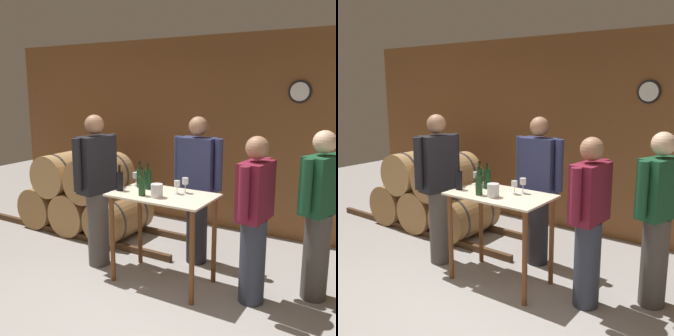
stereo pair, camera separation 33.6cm
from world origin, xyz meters
TOP-DOWN VIEW (x-y plane):
  - ground_plane at (0.00, 0.00)m, footprint 14.00×14.00m
  - back_wall at (0.00, 2.60)m, footprint 8.40×0.08m
  - barrel_rack at (-1.92, 1.50)m, footprint 3.24×0.82m
  - tasting_table at (-0.15, 0.73)m, footprint 1.04×0.62m
  - wine_bottle_far_left at (-0.61, 0.63)m, footprint 0.07×0.07m
  - wine_bottle_left at (-0.51, 0.84)m, footprint 0.07×0.07m
  - wine_bottle_center at (-0.40, 0.83)m, footprint 0.08×0.08m
  - wine_bottle_right at (-0.30, 0.58)m, footprint 0.07×0.07m
  - wine_glass_near_left at (-0.61, 0.97)m, footprint 0.07×0.07m
  - wine_glass_near_center at (-0.59, 0.88)m, footprint 0.07×0.07m
  - wine_glass_near_right at (-0.03, 0.81)m, footprint 0.06×0.06m
  - wine_glass_far_side at (0.02, 0.89)m, footprint 0.06×0.06m
  - ice_bucket at (-0.14, 0.60)m, footprint 0.12×0.12m
  - person_host at (-1.00, 0.71)m, footprint 0.29×0.58m
  - person_visitor_with_scarf at (0.77, 0.82)m, footprint 0.25×0.59m
  - person_visitor_bearded at (-0.07, 1.34)m, footprint 0.59×0.24m
  - person_visitor_near_door at (1.27, 1.18)m, footprint 0.34×0.56m

SIDE VIEW (x-z plane):
  - ground_plane at x=0.00m, z-range 0.00..0.00m
  - barrel_rack at x=-1.92m, z-range -0.07..1.04m
  - tasting_table at x=-0.15m, z-range 0.26..1.21m
  - person_visitor_with_scarf at x=0.77m, z-range 0.04..1.62m
  - person_visitor_near_door at x=1.27m, z-range 0.04..1.67m
  - person_visitor_bearded at x=-0.07m, z-range 0.05..1.73m
  - person_host at x=-1.00m, z-range 0.05..1.76m
  - ice_bucket at x=-0.14m, z-range 0.94..1.08m
  - wine_glass_near_right at x=-0.03m, z-range 0.98..1.11m
  - wine_glass_near_left at x=-0.61m, z-range 0.98..1.12m
  - wine_bottle_far_left at x=-0.61m, z-range 0.91..1.18m
  - wine_bottle_center at x=-0.40m, z-range 0.92..1.19m
  - wine_bottle_right at x=-0.30m, z-range 0.91..1.19m
  - wine_bottle_left at x=-0.51m, z-range 0.91..1.19m
  - wine_glass_near_center at x=-0.59m, z-range 0.98..1.13m
  - wine_glass_far_side at x=0.02m, z-range 0.98..1.14m
  - back_wall at x=0.00m, z-range 0.00..2.70m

